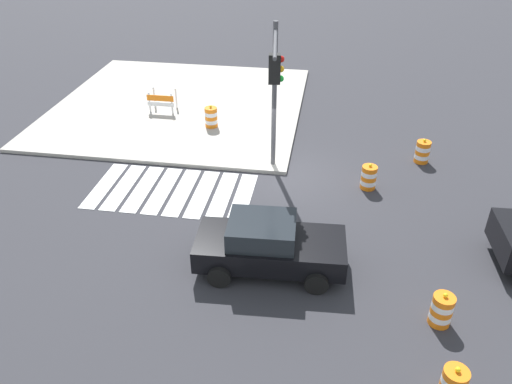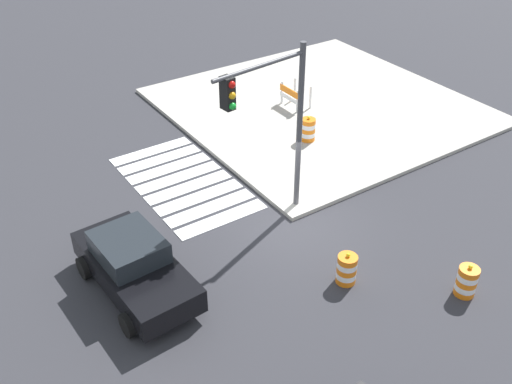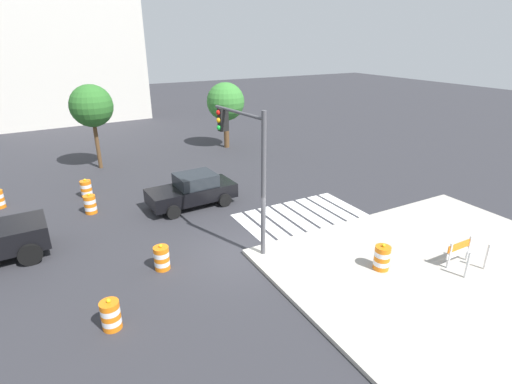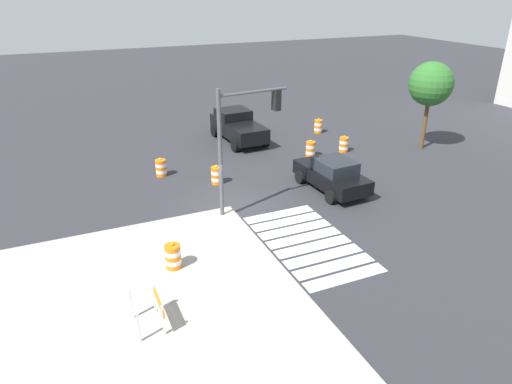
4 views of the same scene
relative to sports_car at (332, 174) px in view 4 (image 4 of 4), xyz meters
The scene contains 14 objects.
ground_plane 5.45m from the sports_car, 89.64° to the right, with size 120.00×120.00×0.00m, color #2D2D33.
sidewalk_corner 12.91m from the sports_car, 62.09° to the right, with size 12.00×12.00×0.15m, color #ADA89E.
crosswalk_stripes 5.46m from the sports_car, 41.69° to the right, with size 5.85×3.20×0.02m.
sports_car is the anchor object (origin of this frame).
pickup_truck 9.42m from the sports_car, behind, with size 5.23×2.53×1.92m.
traffic_barrel_near_corner 4.91m from the sports_car, 162.23° to the left, with size 0.56×0.56×1.02m.
traffic_barrel_crosswalk_end 5.83m from the sports_car, 121.44° to the right, with size 0.56×0.56×1.02m.
traffic_barrel_median_near 9.00m from the sports_car, 125.44° to the right, with size 0.56×0.56×1.02m.
traffic_barrel_median_far 5.94m from the sports_car, 140.52° to the left, with size 0.56×0.56×1.02m.
traffic_barrel_far_curb 9.65m from the sports_car, 153.03° to the left, with size 0.56×0.56×1.02m.
traffic_barrel_on_sidewalk 9.77m from the sports_car, 66.93° to the right, with size 0.56×0.56×1.02m.
construction_barricade 12.16m from the sports_car, 57.45° to the right, with size 1.30×0.78×1.00m.
traffic_light_pole 5.79m from the sports_car, 84.26° to the right, with size 0.69×3.28×5.50m.
street_tree_streetside_near 9.71m from the sports_car, 110.24° to the left, with size 2.59×2.59×5.29m.
Camera 4 is at (17.61, -6.47, 9.38)m, focal length 32.20 mm.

